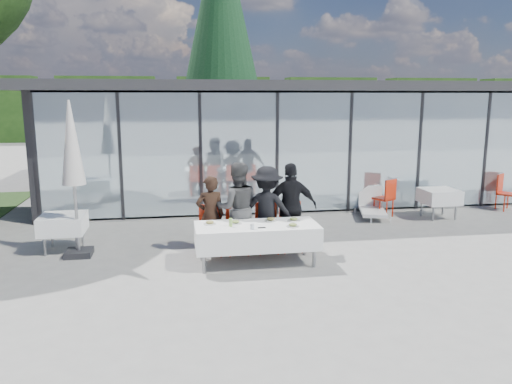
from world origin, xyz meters
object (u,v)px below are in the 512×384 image
Objects in this scene: diner_chair_d at (291,224)px; spare_table_right at (439,196)px; spare_table_left at (63,224)px; conifer_tree at (221,24)px; diner_chair_c at (267,225)px; diner_d at (291,207)px; diner_chair_a at (211,227)px; plate_a at (210,223)px; diner_c at (267,209)px; plate_extra at (293,225)px; folded_eyeglasses at (262,228)px; market_umbrella at (72,154)px; lounger at (372,206)px; plate_c at (271,220)px; spare_chair_a at (504,190)px; diner_a at (210,215)px; plate_d at (294,220)px; plate_b at (236,222)px; dining_table at (257,236)px; spare_chair_b at (387,196)px; diner_b at (237,208)px; juice_bottle at (231,222)px; diner_chair_b at (237,226)px.

spare_table_right is at bearing 24.94° from diner_chair_d.
spare_table_left is 0.08× the size of conifer_tree.
diner_chair_c is 0.60m from diner_d.
plate_a is at bearing -95.14° from diner_chair_a.
plate_extra is (0.29, -1.01, -0.08)m from diner_c.
conifer_tree is at bearing 91.06° from diner_chair_d.
folded_eyeglasses is 0.01× the size of conifer_tree.
plate_a is at bearing 154.84° from folded_eyeglasses.
market_umbrella reaches higher than diner_c.
lounger is at bearing -135.22° from diner_d.
spare_chair_a is at bearing 23.80° from plate_c.
diner_a reaches higher than lounger.
diner_a is 6.65× the size of plate_d.
plate_b is 0.27× the size of spare_table_right.
plate_a and plate_extra have the same top height.
plate_extra is at bearing -74.17° from diner_chair_c.
diner_chair_a reaches higher than dining_table.
plate_extra is 4.77m from spare_chair_b.
diner_b is at bearing -161.24° from spare_chair_a.
diner_chair_a is 2.97m from spare_table_left.
plate_extra is (1.47, -0.43, 0.00)m from plate_a.
diner_chair_a is 5.30m from spare_chair_b.
diner_a reaches higher than folded_eyeglasses.
diner_chair_a is 0.54× the size of diner_b.
spare_table_left is (-4.52, 0.66, 0.02)m from diner_chair_d.
diner_d is 1.28m from folded_eyeglasses.
diner_b is at bearing 79.67° from plate_b.
juice_bottle is 8.59m from spare_chair_a.
diner_chair_b is 5.80m from spare_table_right.
diner_c is 1.76× the size of spare_chair_a.
diner_chair_a is 6.96× the size of folded_eyeglasses.
plate_extra is 7.68m from spare_chair_a.
plate_b is 1.53× the size of juice_bottle.
market_umbrella is at bearing 162.14° from plate_extra.
folded_eyeglasses is at bearing -105.61° from diner_chair_c.
market_umbrella is (0.35, -0.39, 1.44)m from spare_table_left.
plate_d reaches higher than spare_table_right.
market_umbrella is at bearing 159.46° from folded_eyeglasses.
diner_chair_d is 1.06m from plate_extra.
spare_chair_b is at bearing 41.36° from folded_eyeglasses.
plate_d is at bearing -9.28° from plate_c.
plate_c is 0.24× the size of spare_chair_a.
diner_chair_d is 1.79m from plate_a.
dining_table is 9.65× the size of plate_d.
plate_d is at bearing -132.60° from lounger.
diner_chair_b is 4.16× the size of plate_c.
market_umbrella reaches higher than folded_eyeglasses.
plate_d is 0.08× the size of market_umbrella.
juice_bottle is at bearing -143.91° from spare_chair_b.
diner_chair_c is at bearing -146.22° from spare_chair_b.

